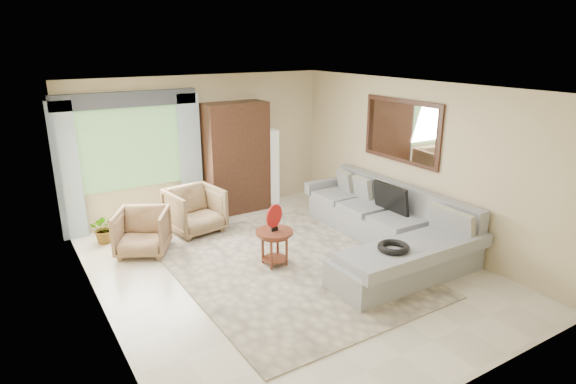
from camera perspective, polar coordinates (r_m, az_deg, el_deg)
ground at (r=7.09m, az=-0.24°, el=-9.17°), size 6.00×6.00×0.00m
area_rug at (r=7.15m, az=-0.16°, el=-8.85°), size 3.04×4.03×0.02m
sectional_sofa at (r=7.85m, az=11.65°, el=-4.56°), size 2.30×3.46×0.90m
tv_screen at (r=8.04m, az=12.08°, el=-0.74°), size 0.14×0.74×0.48m
garden_hose at (r=6.62m, az=12.38°, el=-6.41°), size 0.43×0.43×0.09m
coffee_table at (r=7.10m, az=-1.60°, el=-6.58°), size 0.55×0.55×0.55m
red_disc at (r=6.91m, az=-1.64°, el=-2.85°), size 0.32×0.15×0.34m
armchair_left at (r=7.81m, az=-16.87°, el=-4.55°), size 1.04×1.05×0.71m
armchair_right at (r=8.44m, az=-10.97°, el=-2.15°), size 0.96×0.98×0.79m
potted_plant at (r=8.46m, az=-20.90°, el=-3.99°), size 0.48×0.43×0.50m
armoire at (r=9.25m, az=-6.16°, el=4.06°), size 1.20×0.55×2.10m
floor_lamp at (r=9.73m, az=-2.01°, el=3.00°), size 0.24×0.24×1.50m
window at (r=8.79m, az=-18.23°, el=4.91°), size 1.80×0.04×1.40m
curtain_left at (r=8.58m, az=-24.71°, el=2.16°), size 0.40×0.08×2.30m
curtain_right at (r=9.05m, az=-11.49°, el=4.16°), size 0.40×0.08×2.30m
valance at (r=8.59m, az=-18.65°, el=10.36°), size 2.40×0.12×0.26m
wall_mirror at (r=8.28m, az=13.25°, el=7.06°), size 0.05×1.70×1.05m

